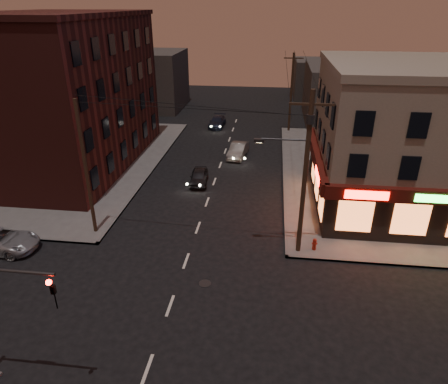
% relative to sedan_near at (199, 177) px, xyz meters
% --- Properties ---
extents(ground, '(120.00, 120.00, 0.00)m').
position_rel_sedan_near_xyz_m(ground, '(1.26, -15.47, -0.62)').
color(ground, black).
rests_on(ground, ground).
extents(sidewalk_ne, '(24.00, 28.00, 0.15)m').
position_rel_sedan_near_xyz_m(sidewalk_ne, '(19.26, 3.53, -0.55)').
color(sidewalk_ne, '#514F4C').
rests_on(sidewalk_ne, ground).
extents(sidewalk_nw, '(24.00, 28.00, 0.15)m').
position_rel_sedan_near_xyz_m(sidewalk_nw, '(-16.74, 3.53, -0.55)').
color(sidewalk_nw, '#514F4C').
rests_on(sidewalk_nw, ground).
extents(pizza_building, '(15.85, 12.85, 10.50)m').
position_rel_sedan_near_xyz_m(pizza_building, '(17.19, -2.04, 4.72)').
color(pizza_building, gray).
rests_on(pizza_building, sidewalk_ne).
extents(brick_apartment, '(12.00, 20.00, 13.00)m').
position_rel_sedan_near_xyz_m(brick_apartment, '(-13.24, 3.53, 6.03)').
color(brick_apartment, '#471A16').
rests_on(brick_apartment, sidewalk_nw).
extents(bg_building_ne_a, '(10.00, 12.00, 7.00)m').
position_rel_sedan_near_xyz_m(bg_building_ne_a, '(15.26, 22.53, 2.88)').
color(bg_building_ne_a, '#3F3D3A').
rests_on(bg_building_ne_a, ground).
extents(bg_building_nw, '(9.00, 10.00, 8.00)m').
position_rel_sedan_near_xyz_m(bg_building_nw, '(-11.74, 26.53, 3.38)').
color(bg_building_nw, '#3F3D3A').
rests_on(bg_building_nw, ground).
extents(bg_building_ne_b, '(8.00, 8.00, 6.00)m').
position_rel_sedan_near_xyz_m(bg_building_ne_b, '(13.26, 36.53, 2.38)').
color(bg_building_ne_b, '#3F3D3A').
rests_on(bg_building_ne_b, ground).
extents(utility_pole_main, '(4.20, 0.44, 10.00)m').
position_rel_sedan_near_xyz_m(utility_pole_main, '(7.94, -9.67, 5.14)').
color(utility_pole_main, '#382619').
rests_on(utility_pole_main, sidewalk_ne).
extents(utility_pole_far, '(0.26, 0.26, 9.00)m').
position_rel_sedan_near_xyz_m(utility_pole_far, '(8.06, 16.53, 4.03)').
color(utility_pole_far, '#382619').
rests_on(utility_pole_far, sidewalk_ne).
extents(utility_pole_west, '(0.24, 0.24, 9.00)m').
position_rel_sedan_near_xyz_m(utility_pole_west, '(-5.54, -8.97, 4.03)').
color(utility_pole_west, '#382619').
rests_on(utility_pole_west, sidewalk_nw).
extents(sedan_near, '(1.79, 3.77, 1.24)m').
position_rel_sedan_near_xyz_m(sedan_near, '(0.00, 0.00, 0.00)').
color(sedan_near, black).
rests_on(sedan_near, ground).
extents(sedan_mid, '(2.02, 4.41, 1.40)m').
position_rel_sedan_near_xyz_m(sedan_mid, '(2.75, 6.97, 0.08)').
color(sedan_mid, '#63625C').
rests_on(sedan_mid, ground).
extents(sedan_far, '(1.95, 4.37, 1.25)m').
position_rel_sedan_near_xyz_m(sedan_far, '(-0.85, 17.49, 0.00)').
color(sedan_far, black).
rests_on(sedan_far, ground).
extents(fire_hydrant, '(0.34, 0.34, 0.79)m').
position_rel_sedan_near_xyz_m(fire_hydrant, '(9.06, -9.47, -0.04)').
color(fire_hydrant, maroon).
rests_on(fire_hydrant, sidewalk_ne).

